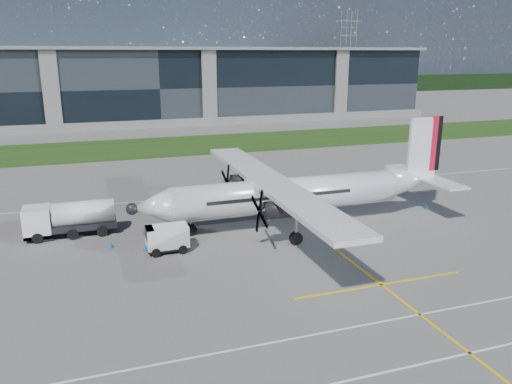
{
  "coord_description": "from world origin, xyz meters",
  "views": [
    {
      "loc": [
        -13.95,
        -31.14,
        14.34
      ],
      "look_at": [
        -1.13,
        6.98,
        3.13
      ],
      "focal_mm": 35.0,
      "sensor_mm": 36.0,
      "label": 1
    }
  ],
  "objects": [
    {
      "name": "ground",
      "position": [
        0.0,
        40.0,
        0.0
      ],
      "size": [
        400.0,
        400.0,
        0.0
      ],
      "primitive_type": "plane",
      "color": "slate",
      "rests_on": "ground"
    },
    {
      "name": "terminal_building",
      "position": [
        0.0,
        80.0,
        7.5
      ],
      "size": [
        120.0,
        20.0,
        15.0
      ],
      "primitive_type": "cube",
      "color": "black",
      "rests_on": "ground"
    },
    {
      "name": "pylon_east",
      "position": [
        85.0,
        150.0,
        15.0
      ],
      "size": [
        9.0,
        4.6,
        30.0
      ],
      "primitive_type": null,
      "color": "gray",
      "rests_on": "ground"
    },
    {
      "name": "turboprop_aircraft",
      "position": [
        2.64,
        6.77,
        4.42
      ],
      "size": [
        28.38,
        29.43,
        8.83
      ],
      "primitive_type": null,
      "color": "white",
      "rests_on": "ground"
    },
    {
      "name": "safety_cone_tail",
      "position": [
        15.98,
        6.77,
        0.25
      ],
      "size": [
        0.36,
        0.36,
        0.5
      ],
      "primitive_type": "cone",
      "color": "blue",
      "rests_on": "ground"
    },
    {
      "name": "tree_line",
      "position": [
        0.0,
        140.0,
        3.0
      ],
      "size": [
        400.0,
        6.0,
        6.0
      ],
      "primitive_type": "cube",
      "color": "black",
      "rests_on": "ground"
    },
    {
      "name": "fuel_tanker_truck",
      "position": [
        -16.54,
        9.96,
        1.4
      ],
      "size": [
        7.45,
        2.42,
        2.79
      ],
      "primitive_type": null,
      "color": "white",
      "rests_on": "ground"
    },
    {
      "name": "baggage_tug",
      "position": [
        -9.11,
        4.05,
        0.99
      ],
      "size": [
        3.29,
        1.97,
        1.97
      ],
      "primitive_type": null,
      "color": "white",
      "rests_on": "ground"
    },
    {
      "name": "white_lane_line",
      "position": [
        0.0,
        -14.0,
        0.01
      ],
      "size": [
        90.0,
        0.15,
        0.01
      ],
      "primitive_type": "cube",
      "color": "white",
      "rests_on": "ground"
    },
    {
      "name": "safety_cone_stbdwing",
      "position": [
        0.08,
        21.1,
        0.25
      ],
      "size": [
        0.36,
        0.36,
        0.5
      ],
      "primitive_type": "cone",
      "color": "blue",
      "rests_on": "ground"
    },
    {
      "name": "yellow_taxiway_centerline",
      "position": [
        3.0,
        10.0,
        0.01
      ],
      "size": [
        0.2,
        70.0,
        0.01
      ],
      "primitive_type": "cube",
      "color": "yellow",
      "rests_on": "ground"
    },
    {
      "name": "safety_cone_nose_stbd",
      "position": [
        -9.92,
        8.07,
        0.25
      ],
      "size": [
        0.36,
        0.36,
        0.5
      ],
      "primitive_type": "cone",
      "color": "blue",
      "rests_on": "ground"
    },
    {
      "name": "grass_strip",
      "position": [
        0.0,
        48.0,
        0.02
      ],
      "size": [
        400.0,
        18.0,
        0.04
      ],
      "primitive_type": "cube",
      "color": "#1E3D10",
      "rests_on": "ground"
    },
    {
      "name": "ground_crew_person",
      "position": [
        -7.87,
        3.86,
        0.93
      ],
      "size": [
        0.67,
        0.85,
        1.86
      ],
      "primitive_type": "imported",
      "rotation": [
        0.0,
        0.0,
        1.76
      ],
      "color": "#F25907",
      "rests_on": "ground"
    },
    {
      "name": "safety_cone_nose_port",
      "position": [
        -10.68,
        4.7,
        0.25
      ],
      "size": [
        0.36,
        0.36,
        0.5
      ],
      "primitive_type": "cone",
      "color": "blue",
      "rests_on": "ground"
    },
    {
      "name": "safety_cone_fwd",
      "position": [
        -13.13,
        6.13,
        0.25
      ],
      "size": [
        0.36,
        0.36,
        0.5
      ],
      "primitive_type": "cone",
      "color": "blue",
      "rests_on": "ground"
    }
  ]
}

